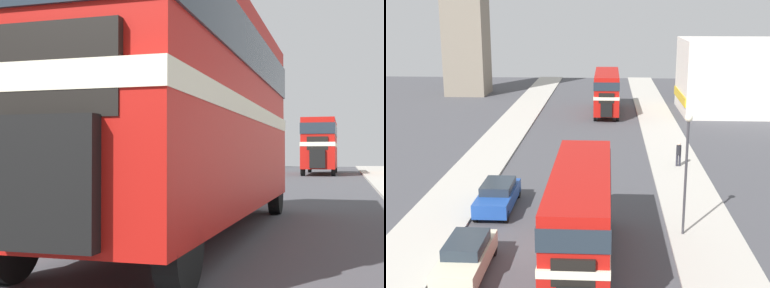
{
  "view_description": "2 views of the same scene",
  "coord_description": "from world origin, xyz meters",
  "views": [
    {
      "loc": [
        3.75,
        -11.06,
        1.53
      ],
      "look_at": [
        0.95,
        -1.29,
        1.73
      ],
      "focal_mm": 50.0,
      "sensor_mm": 36.0,
      "label": 1
    },
    {
      "loc": [
        1.99,
        -21.91,
        10.74
      ],
      "look_at": [
        0.0,
        13.33,
        1.59
      ],
      "focal_mm": 50.0,
      "sensor_mm": 36.0,
      "label": 2
    }
  ],
  "objects": [
    {
      "name": "street_lamp",
      "position": [
        5.68,
        2.1,
        3.96
      ],
      "size": [
        0.36,
        0.36,
        5.86
      ],
      "color": "#38383D",
      "rests_on": "sidewalk_right"
    },
    {
      "name": "car_parked_mid",
      "position": [
        -3.9,
        5.15,
        0.77
      ],
      "size": [
        1.8,
        4.55,
        1.49
      ],
      "color": "#1E479E",
      "rests_on": "ground_plane"
    },
    {
      "name": "bus_distant",
      "position": [
        1.87,
        32.38,
        2.51
      ],
      "size": [
        2.45,
        9.91,
        4.23
      ],
      "color": "#B2140F",
      "rests_on": "ground_plane"
    },
    {
      "name": "pedestrian_walking",
      "position": [
        6.85,
        13.4,
        1.06
      ],
      "size": [
        0.34,
        0.34,
        1.67
      ],
      "color": "#282833",
      "rests_on": "sidewalk_right"
    },
    {
      "name": "car_parked_near",
      "position": [
        -3.71,
        -2.21,
        0.79
      ],
      "size": [
        1.7,
        4.52,
        1.52
      ],
      "color": "beige",
      "rests_on": "ground_plane"
    },
    {
      "name": "sidewalk_right",
      "position": [
        6.75,
        0.0,
        0.06
      ],
      "size": [
        3.5,
        120.0,
        0.12
      ],
      "color": "#B7B2A8",
      "rests_on": "ground_plane"
    },
    {
      "name": "double_decker_bus",
      "position": [
        0.95,
        -1.31,
        2.55
      ],
      "size": [
        2.45,
        10.36,
        4.29
      ],
      "color": "#B2140F",
      "rests_on": "ground_plane"
    },
    {
      "name": "ground_plane",
      "position": [
        0.0,
        0.0,
        0.0
      ],
      "size": [
        120.0,
        120.0,
        0.0
      ],
      "primitive_type": "plane",
      "color": "#47474C"
    },
    {
      "name": "sidewalk_left",
      "position": [
        -6.75,
        0.0,
        0.06
      ],
      "size": [
        3.5,
        120.0,
        0.12
      ],
      "color": "#B7B2A8",
      "rests_on": "ground_plane"
    }
  ]
}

